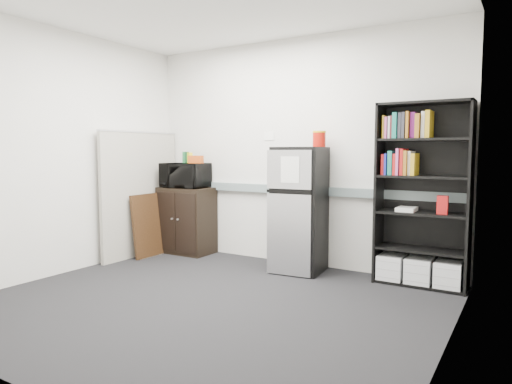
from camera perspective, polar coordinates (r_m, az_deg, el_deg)
floor at (r=4.26m, az=-6.14°, el=-13.58°), size 4.00×4.00×0.00m
wall_back at (r=5.53m, az=4.82°, el=4.95°), size 4.00×0.02×2.70m
wall_right at (r=3.24m, az=23.14°, el=4.46°), size 0.02×3.50×2.70m
wall_left at (r=5.49m, az=-23.18°, el=4.56°), size 0.02×3.50×2.70m
electrical_raceway at (r=5.52m, az=4.65°, el=0.28°), size 3.92×0.05×0.10m
wall_note at (r=5.69m, az=1.63°, el=6.98°), size 0.14×0.00×0.10m
bookshelf at (r=4.88m, az=20.08°, el=-0.50°), size 0.90×0.34×1.85m
cubicle_partition at (r=6.14m, az=-14.24°, el=-0.21°), size 0.06×1.30×1.62m
cabinet at (r=6.21m, az=-8.68°, el=-3.50°), size 0.71×0.47×0.88m
microwave at (r=6.13m, az=-8.85°, el=2.07°), size 0.62×0.45×0.33m
snack_box_a at (r=6.16m, az=-8.79°, el=4.30°), size 0.08×0.06×0.15m
snack_box_b at (r=6.16m, az=-8.79°, el=4.30°), size 0.08×0.06×0.15m
snack_box_c at (r=6.12m, az=-8.31°, el=4.25°), size 0.08×0.07×0.14m
snack_bag at (r=5.99m, az=-7.53°, el=4.05°), size 0.20×0.13×0.10m
refrigerator at (r=5.17m, az=5.46°, el=-2.22°), size 0.58×0.61×1.41m
coffee_can at (r=5.18m, az=7.91°, el=6.70°), size 0.15×0.15×0.20m
framed_poster at (r=6.13m, az=-12.92°, el=-3.99°), size 0.13×0.63×0.81m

